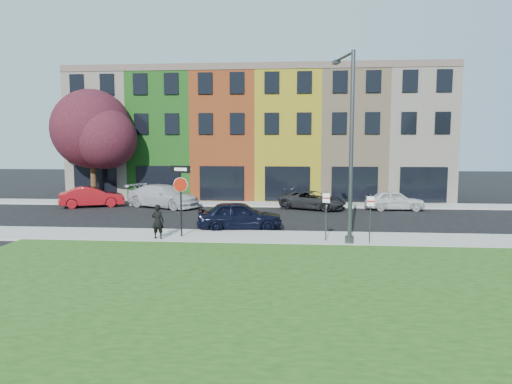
# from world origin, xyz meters

# --- Properties ---
(ground) EXTENTS (120.00, 120.00, 0.00)m
(ground) POSITION_xyz_m (0.00, 0.00, 0.00)
(ground) COLOR black
(ground) RESTS_ON ground
(sidewalk_near) EXTENTS (40.00, 3.00, 0.12)m
(sidewalk_near) POSITION_xyz_m (2.00, 3.00, 0.06)
(sidewalk_near) COLOR gray
(sidewalk_near) RESTS_ON ground
(sidewalk_far) EXTENTS (40.00, 2.40, 0.12)m
(sidewalk_far) POSITION_xyz_m (-3.00, 15.00, 0.06)
(sidewalk_far) COLOR gray
(sidewalk_far) RESTS_ON ground
(rowhouse_block) EXTENTS (30.00, 10.12, 10.00)m
(rowhouse_block) POSITION_xyz_m (-2.50, 21.18, 4.99)
(rowhouse_block) COLOR #C1B3A0
(rowhouse_block) RESTS_ON ground
(stop_sign) EXTENTS (1.01, 0.35, 3.35)m
(stop_sign) POSITION_xyz_m (-4.78, 2.67, 2.49)
(stop_sign) COLOR black
(stop_sign) RESTS_ON sidewalk_near
(man) EXTENTS (0.65, 0.49, 1.59)m
(man) POSITION_xyz_m (-5.73, 2.09, 0.92)
(man) COLOR black
(man) RESTS_ON sidewalk_near
(sedan_near) EXTENTS (3.11, 4.95, 1.50)m
(sedan_near) POSITION_xyz_m (-2.31, 5.17, 0.75)
(sedan_near) COLOR black
(sedan_near) RESTS_ON ground
(parked_car_red) EXTENTS (4.76, 5.53, 1.45)m
(parked_car_red) POSITION_xyz_m (-13.84, 12.98, 0.73)
(parked_car_red) COLOR maroon
(parked_car_red) RESTS_ON ground
(parked_car_silver) EXTENTS (6.40, 7.23, 1.61)m
(parked_car_silver) POSITION_xyz_m (-8.71, 13.17, 0.80)
(parked_car_silver) COLOR #BBBBC0
(parked_car_silver) RESTS_ON ground
(parked_car_dark) EXTENTS (5.41, 6.09, 1.27)m
(parked_car_dark) POSITION_xyz_m (1.79, 13.11, 0.63)
(parked_car_dark) COLOR black
(parked_car_dark) RESTS_ON ground
(parked_car_white) EXTENTS (1.75, 3.99, 1.33)m
(parked_car_white) POSITION_xyz_m (7.33, 13.22, 0.67)
(parked_car_white) COLOR silver
(parked_car_white) RESTS_ON ground
(street_lamp) EXTENTS (0.92, 2.53, 8.33)m
(street_lamp) POSITION_xyz_m (2.93, 2.10, 4.32)
(street_lamp) COLOR #414346
(street_lamp) RESTS_ON sidewalk_near
(parking_sign_a) EXTENTS (0.32, 0.10, 2.26)m
(parking_sign_a) POSITION_xyz_m (1.97, 2.27, 1.52)
(parking_sign_a) COLOR #414346
(parking_sign_a) RESTS_ON sidewalk_near
(parking_sign_b) EXTENTS (0.32, 0.10, 2.17)m
(parking_sign_b) POSITION_xyz_m (3.86, 1.89, 1.47)
(parking_sign_b) COLOR #414346
(parking_sign_b) RESTS_ON sidewalk_near
(tree_purple) EXTENTS (7.07, 6.18, 8.42)m
(tree_purple) POSITION_xyz_m (-14.52, 15.09, 5.44)
(tree_purple) COLOR black
(tree_purple) RESTS_ON sidewalk_far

